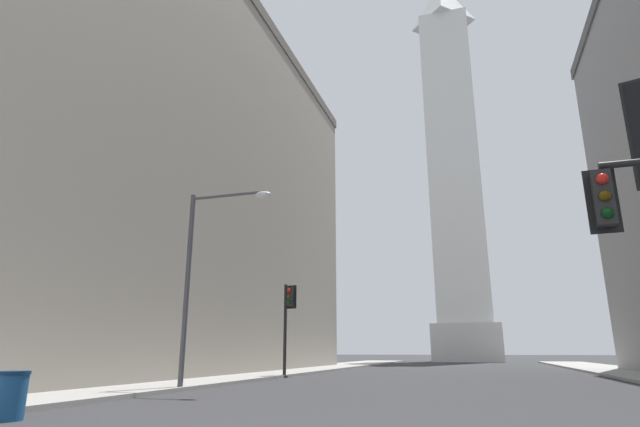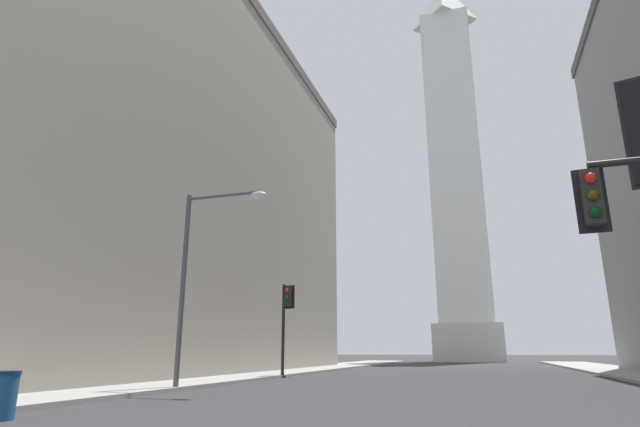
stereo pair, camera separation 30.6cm
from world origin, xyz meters
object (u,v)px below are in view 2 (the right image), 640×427
Objects in this scene: trash_bin at (2,395)px; street_lamp at (198,263)px; obelisk at (455,160)px; traffic_light_mid_left at (286,315)px.

street_lamp is at bearing 93.22° from trash_bin.
traffic_light_mid_left is at bearing -100.13° from obelisk.
street_lamp is at bearing -98.13° from obelisk.
obelisk is at bearing 81.87° from street_lamp.
obelisk is at bearing 83.27° from trash_bin.
obelisk is 61.03× the size of trash_bin.
street_lamp is (-8.13, -56.91, -24.69)m from obelisk.
trash_bin is at bearing -86.78° from street_lamp.
obelisk is 54.38m from traffic_light_mid_left.
traffic_light_mid_left is 5.08× the size of trash_bin.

